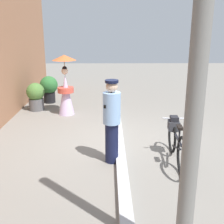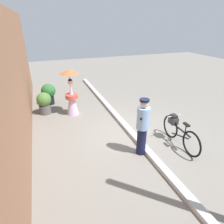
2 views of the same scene
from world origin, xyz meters
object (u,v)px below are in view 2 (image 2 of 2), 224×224
at_px(potted_plant_by_door, 45,102).
at_px(person_officer, 143,126).
at_px(bicycle_near_officer, 179,131).
at_px(person_with_parasol, 71,94).
at_px(potted_plant_small, 49,92).

bearing_deg(potted_plant_by_door, person_officer, -147.32).
bearing_deg(person_officer, bicycle_near_officer, -89.06).
xyz_separation_m(bicycle_near_officer, person_with_parasol, (3.25, 2.65, 0.43)).
relative_size(bicycle_near_officer, person_officer, 1.06).
relative_size(person_with_parasol, potted_plant_by_door, 2.03).
height_order(person_with_parasol, potted_plant_small, person_with_parasol).
bearing_deg(potted_plant_by_door, potted_plant_small, -13.90).
bearing_deg(potted_plant_small, bicycle_near_officer, -143.68).
height_order(bicycle_near_officer, person_with_parasol, person_with_parasol).
bearing_deg(bicycle_near_officer, person_officer, 90.94).
xyz_separation_m(person_officer, potted_plant_small, (4.71, 2.16, -0.34)).
distance_m(bicycle_near_officer, person_with_parasol, 4.22).
distance_m(person_with_parasol, potted_plant_by_door, 1.20).
bearing_deg(bicycle_near_officer, person_with_parasol, 39.21).
bearing_deg(person_with_parasol, bicycle_near_officer, -140.79).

